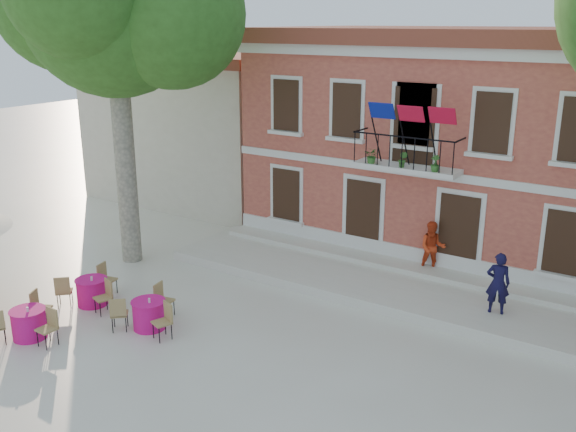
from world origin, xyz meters
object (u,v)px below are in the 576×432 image
(plane_tree_west, at_px, (113,6))
(cafe_table_0, at_px, (29,322))
(cafe_table_1, at_px, (92,290))
(pedestrian_orange, at_px, (432,248))
(pedestrian_navy, at_px, (498,283))
(cafe_table_3, at_px, (149,313))

(plane_tree_west, xyz_separation_m, cafe_table_0, (1.98, -5.35, -7.70))
(cafe_table_1, bearing_deg, plane_tree_west, 118.87)
(plane_tree_west, height_order, cafe_table_0, plane_tree_west)
(plane_tree_west, height_order, pedestrian_orange, plane_tree_west)
(plane_tree_west, bearing_deg, pedestrian_orange, 22.47)
(plane_tree_west, distance_m, cafe_table_1, 8.49)
(pedestrian_orange, height_order, cafe_table_0, pedestrian_orange)
(pedestrian_navy, bearing_deg, pedestrian_orange, -50.67)
(pedestrian_navy, relative_size, cafe_table_0, 0.90)
(plane_tree_west, distance_m, cafe_table_0, 9.58)
(pedestrian_orange, xyz_separation_m, cafe_table_1, (-7.36, -6.89, -0.68))
(plane_tree_west, xyz_separation_m, pedestrian_navy, (11.57, 2.03, -6.99))
(cafe_table_0, xyz_separation_m, cafe_table_3, (2.15, 2.06, 0.00))
(plane_tree_west, relative_size, cafe_table_0, 5.88)
(pedestrian_navy, bearing_deg, cafe_table_3, 19.73)
(pedestrian_navy, xyz_separation_m, cafe_table_3, (-7.44, -5.32, -0.71))
(pedestrian_navy, relative_size, pedestrian_orange, 1.03)
(pedestrian_orange, xyz_separation_m, cafe_table_3, (-4.95, -7.05, -0.68))
(plane_tree_west, relative_size, pedestrian_navy, 6.55)
(pedestrian_navy, height_order, cafe_table_3, pedestrian_navy)
(cafe_table_1, xyz_separation_m, cafe_table_3, (2.40, -0.16, 0.00))
(plane_tree_west, bearing_deg, cafe_table_1, -61.13)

